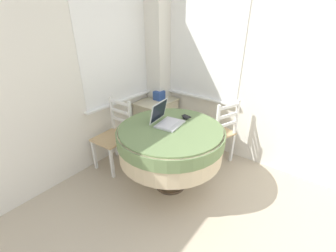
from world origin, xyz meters
TOP-DOWN VIEW (x-y plane):
  - corner_room_shell at (1.05, 1.84)m, footprint 4.12×4.81m
  - round_dining_table at (0.75, 1.84)m, footprint 1.16×1.16m
  - laptop at (0.80, 1.94)m, footprint 0.34×0.33m
  - computer_mouse at (1.03, 1.84)m, footprint 0.06×0.09m
  - cell_phone at (1.10, 1.87)m, footprint 0.07×0.12m
  - dining_chair_near_back_window at (0.66, 2.68)m, footprint 0.45×0.40m
  - dining_chair_near_right_window at (1.57, 1.67)m, footprint 0.51×0.54m
  - corner_cabinet at (1.52, 2.69)m, footprint 0.62×0.45m
  - storage_box at (1.59, 2.70)m, footprint 0.15×0.13m

SIDE VIEW (x-z plane):
  - corner_cabinet at x=1.52m, z-range 0.00..0.67m
  - dining_chair_near_back_window at x=0.66m, z-range -0.02..0.89m
  - dining_chair_near_right_window at x=1.57m, z-range -0.02..0.89m
  - round_dining_table at x=0.75m, z-range 0.23..1.01m
  - storage_box at x=1.59m, z-range 0.67..0.81m
  - cell_phone at x=1.10m, z-range 0.78..0.79m
  - computer_mouse at x=1.03m, z-range 0.78..0.82m
  - laptop at x=0.80m, z-range 0.71..0.95m
  - corner_room_shell at x=1.05m, z-range 0.00..2.55m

